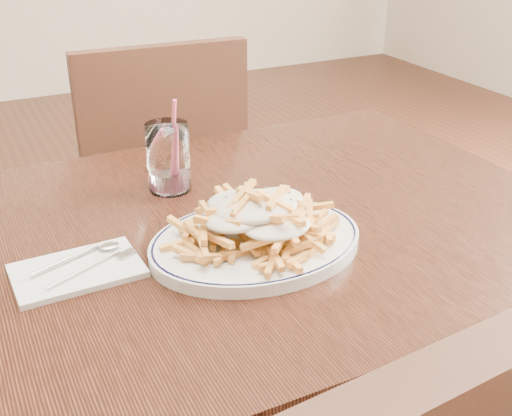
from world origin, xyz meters
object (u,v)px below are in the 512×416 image
fries_plate (256,242)px  chair_far (159,184)px  water_glass (169,161)px  table (218,268)px  loaded_fries (256,214)px

fries_plate → chair_far: bearing=83.1°
chair_far → water_glass: (-0.14, -0.52, 0.28)m
fries_plate → table: bearing=104.7°
table → fries_plate: 0.13m
loaded_fries → fries_plate: bearing=116.6°
table → chair_far: size_ratio=1.31×
chair_far → fries_plate: (-0.09, -0.79, 0.24)m
water_glass → chair_far: bearing=75.2°
loaded_fries → water_glass: size_ratio=1.61×
table → loaded_fries: size_ratio=4.39×
table → loaded_fries: 0.17m
table → loaded_fries: bearing=-75.3°
fries_plate → loaded_fries: 0.05m
chair_far → fries_plate: bearing=-96.9°
table → fries_plate: fries_plate is taller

